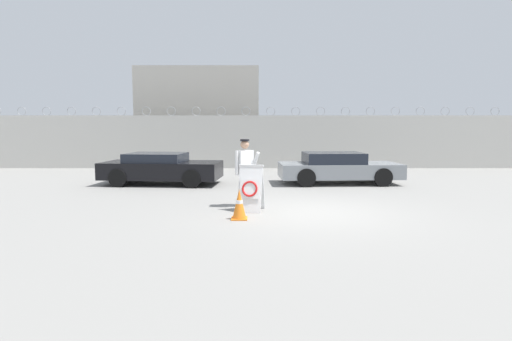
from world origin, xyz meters
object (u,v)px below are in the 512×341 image
barricade_sign (251,188)px  traffic_cone_near (239,204)px  security_guard (244,169)px  parked_car_front_coupe (161,168)px  parked_car_rear_sedan (337,168)px

barricade_sign → traffic_cone_near: bearing=-94.1°
barricade_sign → security_guard: bearing=117.4°
barricade_sign → parked_car_front_coupe: size_ratio=0.26×
parked_car_rear_sedan → security_guard: bearing=-129.9°
barricade_sign → security_guard: 0.76m
security_guard → parked_car_rear_sedan: size_ratio=0.40×
security_guard → traffic_cone_near: size_ratio=2.56×
parked_car_front_coupe → security_guard: bearing=-47.4°
security_guard → barricade_sign: bearing=-113.9°
traffic_cone_near → security_guard: bearing=86.7°
security_guard → parked_car_front_coupe: 5.39m
parked_car_rear_sedan → traffic_cone_near: bearing=-122.8°
security_guard → parked_car_front_coupe: (-3.27, 4.26, -0.41)m
barricade_sign → parked_car_rear_sedan: (3.24, 5.06, 0.02)m
security_guard → parked_car_rear_sedan: bearing=12.7°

